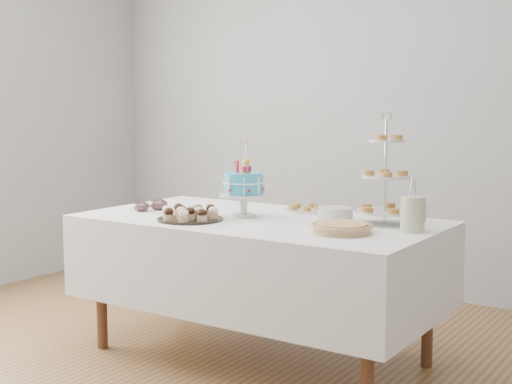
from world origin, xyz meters
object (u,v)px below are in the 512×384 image
Objects in this scene: table at (259,260)px; tiered_stand at (385,177)px; utensil_pitcher at (413,213)px; birthday_cake at (244,196)px; jam_bowl_b at (141,207)px; cupcake_tray at (190,213)px; plate_stack at (335,214)px; pie at (342,227)px; jam_bowl_a at (158,205)px; pastry_plate at (306,208)px.

tiered_stand reaches higher than table.
utensil_pitcher reaches higher than table.
birthday_cake is 4.30× the size of jam_bowl_b.
cupcake_tray is (-0.26, -0.25, 0.27)m from table.
pie is at bearing -57.46° from plate_stack.
jam_bowl_b is (-1.27, -0.01, -0.00)m from pie.
cupcake_tray is 0.44m from jam_bowl_a.
jam_bowl_b is (-0.60, -0.16, -0.08)m from birthday_cake.
utensil_pitcher is (0.76, -0.29, 0.07)m from pastry_plate.
utensil_pitcher is (0.45, -0.07, 0.06)m from plate_stack.
table is at bearing -103.04° from pastry_plate.
cupcake_tray is (-0.17, -0.25, -0.07)m from birthday_cake.
table is 0.90m from utensil_pitcher.
pie is at bearing -100.20° from tiered_stand.
jam_bowl_b is (-0.44, 0.10, -0.01)m from cupcake_tray.
jam_bowl_a is at bearing -168.65° from tiered_stand.
pastry_plate is 0.82m from utensil_pitcher.
birthday_cake reaches higher than jam_bowl_a.
table is at bearing 12.77° from jam_bowl_b.
plate_stack is at bearing -36.23° from pastry_plate.
pastry_plate is (0.18, 0.36, -0.09)m from birthday_cake.
pie reaches higher than pastry_plate.
cupcake_tray reaches higher than jam_bowl_b.
pastry_plate is at bearing 133.62° from pie.
pastry_plate is (0.08, 0.36, 0.24)m from table.
tiered_stand is 2.24× the size of utensil_pitcher.
birthday_cake is 0.94m from utensil_pitcher.
jam_bowl_a is (-0.40, 0.20, -0.01)m from cupcake_tray.
plate_stack is at bearing 19.59° from table.
pie is 1.27m from jam_bowl_b.
jam_bowl_b is at bearing -179.77° from pie.
birthday_cake is 0.63m from jam_bowl_b.
cupcake_tray is 1.03m from tiered_stand.
pastry_plate is 2.72× the size of jam_bowl_b.
jam_bowl_b is (-0.70, -0.16, 0.25)m from table.
cupcake_tray reaches higher than plate_stack.
plate_stack is 0.38m from pastry_plate.
birthday_cake is 3.76× the size of jam_bowl_a.
utensil_pitcher is (0.27, 0.22, 0.06)m from pie.
birthday_cake is at bearing 5.90° from jam_bowl_a.
jam_bowl_a is at bearing 67.63° from jam_bowl_b.
jam_bowl_b is 0.37× the size of utensil_pitcher.
jam_bowl_a is 0.42× the size of utensil_pitcher.
pastry_plate reaches higher than table.
pastry_plate is (-0.55, 0.16, -0.22)m from tiered_stand.
birthday_cake is at bearing -164.62° from tiered_stand.
plate_stack is at bearing 10.62° from jam_bowl_a.
tiered_stand is (0.90, 0.46, 0.20)m from cupcake_tray.
pie is at bearing 6.89° from cupcake_tray.
jam_bowl_b reaches higher than table.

